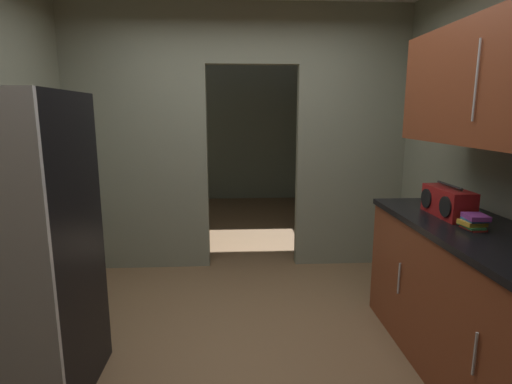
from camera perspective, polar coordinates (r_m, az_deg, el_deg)
ground at (r=2.94m, az=-1.63°, el=-22.03°), size 20.00×20.00×0.00m
kitchen_partition at (r=4.16m, az=-2.92°, el=8.36°), size 3.44×0.12×2.67m
adjoining_room_shell at (r=6.48m, az=-2.72°, el=8.64°), size 3.44×3.53×2.67m
refrigerator at (r=2.61m, az=-31.59°, el=-7.24°), size 0.78×0.77×1.72m
lower_cabinet_run at (r=2.80m, az=29.44°, el=-14.50°), size 0.66×2.01×0.93m
upper_cabinet_counterside at (r=2.56m, az=32.29°, el=13.19°), size 0.36×1.81×0.70m
boombox at (r=2.96m, az=25.49°, el=-1.30°), size 0.17×0.43×0.22m
book_stack at (r=2.70m, az=28.45°, el=-3.69°), size 0.14×0.17×0.09m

